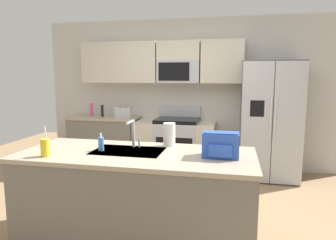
{
  "coord_description": "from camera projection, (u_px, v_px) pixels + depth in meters",
  "views": [
    {
      "loc": [
        0.8,
        -3.25,
        1.63
      ],
      "look_at": [
        -0.03,
        0.6,
        1.05
      ],
      "focal_mm": 32.58,
      "sensor_mm": 36.0,
      "label": 1
    }
  ],
  "objects": [
    {
      "name": "range_oven",
      "position": [
        175.0,
        145.0,
        5.25
      ],
      "size": [
        1.36,
        0.61,
        1.1
      ],
      "color": "#B7BABF",
      "rests_on": "ground"
    },
    {
      "name": "ground_plane",
      "position": [
        159.0,
        217.0,
        3.54
      ],
      "size": [
        9.0,
        9.0,
        0.0
      ],
      "primitive_type": "plane",
      "color": "#997A56",
      "rests_on": "ground"
    },
    {
      "name": "island_counter",
      "position": [
        137.0,
        197.0,
        2.96
      ],
      "size": [
        2.23,
        0.94,
        0.9
      ],
      "color": "slate",
      "rests_on": "ground"
    },
    {
      "name": "refrigerator",
      "position": [
        270.0,
        120.0,
        4.8
      ],
      "size": [
        0.9,
        0.76,
        1.85
      ],
      "color": "#4C4F54",
      "rests_on": "ground"
    },
    {
      "name": "kitchen_wall_unit",
      "position": [
        179.0,
        84.0,
        5.37
      ],
      "size": [
        5.2,
        0.43,
        2.6
      ],
      "color": "beige",
      "rests_on": "ground"
    },
    {
      "name": "soap_dispenser",
      "position": [
        101.0,
        144.0,
        2.96
      ],
      "size": [
        0.06,
        0.06,
        0.17
      ],
      "color": "#4C8CD8",
      "rests_on": "island_counter"
    },
    {
      "name": "sink_faucet",
      "position": [
        133.0,
        131.0,
        3.07
      ],
      "size": [
        0.09,
        0.21,
        0.28
      ],
      "color": "#B7BABF",
      "rests_on": "island_counter"
    },
    {
      "name": "paper_towel_roll",
      "position": [
        169.0,
        135.0,
        3.15
      ],
      "size": [
        0.12,
        0.12,
        0.24
      ],
      "primitive_type": "cylinder",
      "color": "white",
      "rests_on": "island_counter"
    },
    {
      "name": "pepper_mill",
      "position": [
        102.0,
        111.0,
        5.45
      ],
      "size": [
        0.05,
        0.05,
        0.2
      ],
      "primitive_type": "cylinder",
      "color": "black",
      "rests_on": "back_counter"
    },
    {
      "name": "toaster",
      "position": [
        123.0,
        112.0,
        5.31
      ],
      "size": [
        0.28,
        0.16,
        0.18
      ],
      "color": "#B7BABF",
      "rests_on": "back_counter"
    },
    {
      "name": "back_counter",
      "position": [
        105.0,
        141.0,
        5.52
      ],
      "size": [
        1.22,
        0.63,
        0.9
      ],
      "color": "slate",
      "rests_on": "ground"
    },
    {
      "name": "drink_cup_yellow",
      "position": [
        45.0,
        148.0,
        2.75
      ],
      "size": [
        0.08,
        0.08,
        0.28
      ],
      "color": "yellow",
      "rests_on": "island_counter"
    },
    {
      "name": "bottle_pink",
      "position": [
        92.0,
        109.0,
        5.53
      ],
      "size": [
        0.06,
        0.06,
        0.23
      ],
      "primitive_type": "cylinder",
      "color": "#EA4C93",
      "rests_on": "back_counter"
    },
    {
      "name": "backpack",
      "position": [
        221.0,
        144.0,
        2.72
      ],
      "size": [
        0.32,
        0.22,
        0.23
      ],
      "color": "blue",
      "rests_on": "island_counter"
    }
  ]
}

